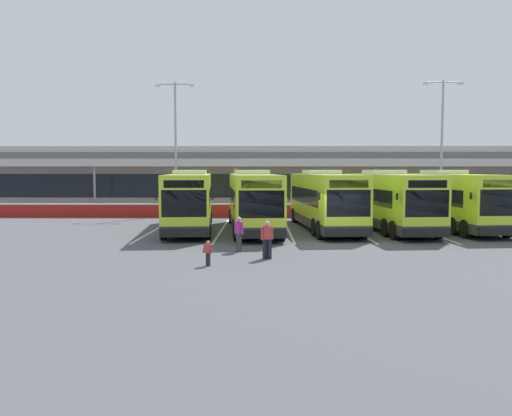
{
  "coord_description": "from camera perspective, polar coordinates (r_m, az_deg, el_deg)",
  "views": [
    {
      "loc": [
        -3.83,
        -26.49,
        3.77
      ],
      "look_at": [
        -4.11,
        3.0,
        1.6
      ],
      "focal_mm": 36.35,
      "sensor_mm": 36.0,
      "label": 1
    }
  ],
  "objects": [
    {
      "name": "terminal_building",
      "position": [
        53.54,
        4.66,
        3.38
      ],
      "size": [
        70.0,
        13.0,
        6.0
      ],
      "color": "#B7B7B2",
      "rests_on": "ground"
    },
    {
      "name": "pedestrian_approaching_bus",
      "position": [
        21.96,
        1.23,
        -3.37
      ],
      "size": [
        0.53,
        0.33,
        1.62
      ],
      "color": "black",
      "rests_on": "ground"
    },
    {
      "name": "lamp_post_centre",
      "position": [
        45.11,
        19.77,
        7.16
      ],
      "size": [
        3.24,
        0.28,
        11.0
      ],
      "color": "#9E9EA3",
      "rests_on": "ground"
    },
    {
      "name": "bay_stripe_mid_east",
      "position": [
        34.24,
        17.76,
        -2.31
      ],
      "size": [
        0.14,
        13.0,
        0.01
      ],
      "primitive_type": "cube",
      "color": "silver",
      "rests_on": "ground"
    },
    {
      "name": "coach_bus_right_centre",
      "position": [
        33.58,
        14.33,
        0.69
      ],
      "size": [
        3.79,
        12.32,
        3.78
      ],
      "color": "#B7DB2D",
      "rests_on": "ground"
    },
    {
      "name": "bay_stripe_centre",
      "position": [
        33.24,
        10.83,
        -2.37
      ],
      "size": [
        0.14,
        13.0,
        0.01
      ],
      "primitive_type": "cube",
      "color": "silver",
      "rests_on": "ground"
    },
    {
      "name": "bay_stripe_east",
      "position": [
        35.71,
        24.22,
        -2.22
      ],
      "size": [
        0.14,
        13.0,
        0.01
      ],
      "primitive_type": "cube",
      "color": "silver",
      "rests_on": "ground"
    },
    {
      "name": "pedestrian_child",
      "position": [
        20.48,
        -5.3,
        -4.88
      ],
      "size": [
        0.33,
        0.24,
        1.0
      ],
      "color": "black",
      "rests_on": "ground"
    },
    {
      "name": "bay_stripe_far_west",
      "position": [
        33.38,
        -10.99,
        -2.35
      ],
      "size": [
        0.14,
        13.0,
        0.01
      ],
      "primitive_type": "cube",
      "color": "silver",
      "rests_on": "ground"
    },
    {
      "name": "lamp_post_west",
      "position": [
        44.01,
        -8.84,
        7.44
      ],
      "size": [
        3.24,
        0.28,
        11.0
      ],
      "color": "#9E9EA3",
      "rests_on": "ground"
    },
    {
      "name": "pedestrian_near_bin",
      "position": [
        23.92,
        -1.89,
        -2.75
      ],
      "size": [
        0.43,
        0.46,
        1.62
      ],
      "color": "#33333D",
      "rests_on": "ground"
    },
    {
      "name": "coach_bus_left_centre",
      "position": [
        31.98,
        -0.34,
        0.65
      ],
      "size": [
        3.79,
        12.32,
        3.78
      ],
      "color": "#B7DB2D",
      "rests_on": "ground"
    },
    {
      "name": "bay_stripe_west",
      "position": [
        32.8,
        -3.78,
        -2.39
      ],
      "size": [
        0.14,
        13.0,
        0.01
      ],
      "primitive_type": "cube",
      "color": "silver",
      "rests_on": "ground"
    },
    {
      "name": "bay_stripe_mid_west",
      "position": [
        32.76,
        3.57,
        -2.4
      ],
      "size": [
        0.14,
        13.0,
        0.01
      ],
      "primitive_type": "cube",
      "color": "silver",
      "rests_on": "ground"
    },
    {
      "name": "coach_bus_rightmost",
      "position": [
        35.4,
        20.5,
        0.73
      ],
      "size": [
        3.79,
        12.32,
        3.78
      ],
      "color": "#B7DB2D",
      "rests_on": "ground"
    },
    {
      "name": "coach_bus_leftmost",
      "position": [
        32.78,
        -7.3,
        0.7
      ],
      "size": [
        3.79,
        12.32,
        3.78
      ],
      "color": "#B7DB2D",
      "rests_on": "ground"
    },
    {
      "name": "ground_plane",
      "position": [
        27.03,
        8.7,
        -3.86
      ],
      "size": [
        200.0,
        200.0,
        0.0
      ],
      "primitive_type": "plane",
      "color": "#4C4C51"
    },
    {
      "name": "red_barrier_wall",
      "position": [
        41.3,
        5.87,
        -0.28
      ],
      "size": [
        60.0,
        0.4,
        1.1
      ],
      "color": "maroon",
      "rests_on": "ground"
    },
    {
      "name": "coach_bus_centre",
      "position": [
        32.98,
        7.52,
        0.72
      ],
      "size": [
        3.79,
        12.32,
        3.78
      ],
      "color": "#B7DB2D",
      "rests_on": "ground"
    }
  ]
}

